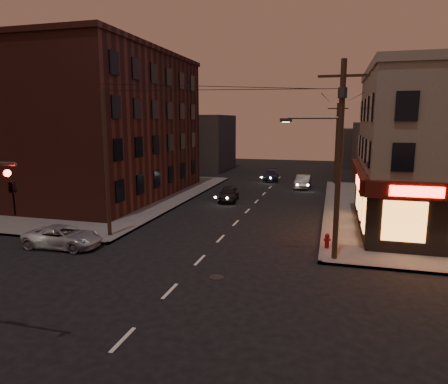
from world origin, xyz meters
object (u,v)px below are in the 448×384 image
(suv_cross, at_px, (63,237))
(sedan_far, at_px, (271,175))
(sedan_mid, at_px, (303,182))
(fire_hydrant, at_px, (327,240))
(sedan_near, at_px, (229,194))

(suv_cross, xyz_separation_m, sedan_far, (7.57, 29.16, 0.02))
(sedan_mid, height_order, sedan_far, sedan_mid)
(sedan_mid, xyz_separation_m, fire_hydrant, (2.90, -21.31, -0.08))
(suv_cross, distance_m, sedan_far, 30.13)
(sedan_far, height_order, fire_hydrant, sedan_far)
(sedan_near, relative_size, sedan_far, 0.88)
(suv_cross, bearing_deg, sedan_far, -16.11)
(sedan_mid, relative_size, fire_hydrant, 4.95)
(suv_cross, height_order, fire_hydrant, suv_cross)
(sedan_near, height_order, fire_hydrant, sedan_near)
(fire_hydrant, bearing_deg, sedan_mid, 97.76)
(suv_cross, bearing_deg, sedan_mid, -27.06)
(sedan_far, bearing_deg, suv_cross, -111.16)
(sedan_mid, distance_m, sedan_far, 6.13)
(fire_hydrant, bearing_deg, sedan_near, 126.13)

